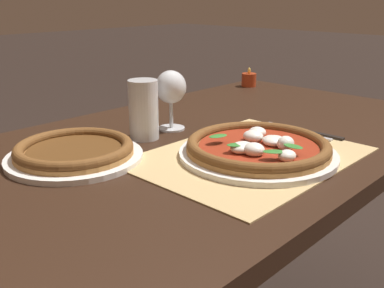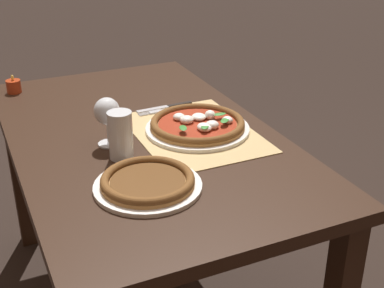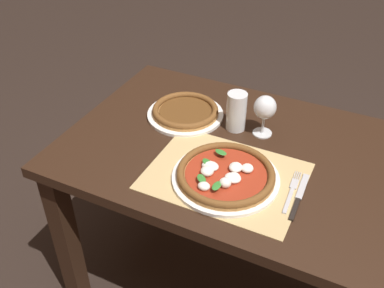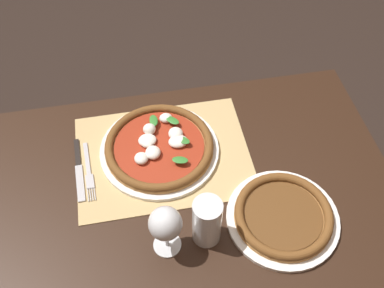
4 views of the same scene
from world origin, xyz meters
The scene contains 9 objects.
ground_plane centered at (0.00, 0.00, 0.00)m, with size 24.00×24.00×0.00m, color black.
dining_table centered at (0.00, 0.00, 0.63)m, with size 1.38×0.82×0.74m.
paper_placemat centered at (-0.07, -0.16, 0.74)m, with size 0.49×0.37×0.00m, color tan.
pizza_near centered at (-0.06, -0.17, 0.76)m, with size 0.34×0.34×0.05m.
pizza_far centered at (-0.34, 0.10, 0.76)m, with size 0.29×0.29×0.04m.
wine_glass centered at (-0.04, 0.12, 0.85)m, with size 0.08×0.08×0.16m.
pint_glass centered at (-0.14, 0.11, 0.81)m, with size 0.07×0.07×0.15m.
fork centered at (0.14, -0.14, 0.75)m, with size 0.03×0.20×0.00m.
knife centered at (0.17, -0.15, 0.75)m, with size 0.03×0.22×0.01m.
Camera 3 is at (0.31, -1.18, 1.68)m, focal length 42.00 mm.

